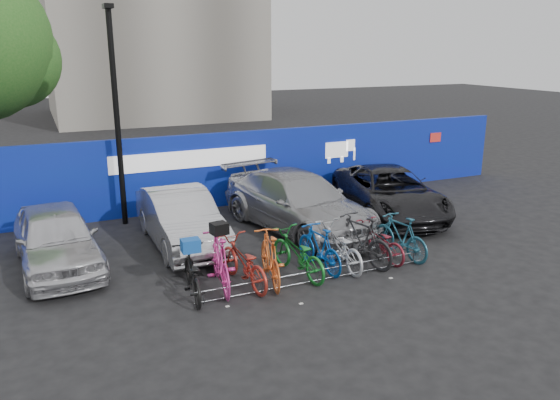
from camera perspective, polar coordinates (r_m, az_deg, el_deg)
ground at (r=12.71m, az=2.65°, el=-7.54°), size 100.00×100.00×0.00m
hoarding at (r=17.65m, az=-6.12°, el=3.17°), size 22.00×0.18×2.40m
lamppost at (r=16.02m, az=-16.73°, el=8.83°), size 0.25×0.50×6.11m
bike_rack at (r=12.15m, az=3.94°, el=-7.85°), size 5.60×0.03×0.30m
car_0 at (r=13.73m, az=-22.34°, el=-3.69°), size 2.04×4.40×1.46m
car_1 at (r=14.36m, az=-10.29°, el=-1.94°), size 1.58×4.38×1.44m
car_2 at (r=15.33m, az=1.93°, el=-0.24°), size 3.23×5.83×1.60m
car_3 at (r=17.07m, az=11.35°, el=0.83°), size 3.51×5.57×1.43m
bike_0 at (r=11.51m, az=-9.19°, el=-7.63°), size 0.88×1.94×0.98m
bike_1 at (r=11.76m, az=-6.26°, el=-6.37°), size 0.86×2.10×1.23m
bike_2 at (r=11.88m, az=-3.87°, el=-6.55°), size 0.96×2.06×1.04m
bike_3 at (r=11.96m, az=-1.03°, el=-6.03°), size 0.92×2.01×1.16m
bike_4 at (r=12.33m, az=1.83°, el=-5.66°), size 1.00×2.06×1.04m
bike_5 at (r=12.67m, az=4.13°, el=-5.03°), size 0.66×1.81×1.07m
bike_6 at (r=12.87m, az=6.16°, el=-4.84°), size 0.74×1.98×1.03m
bike_7 at (r=13.11m, az=8.43°, el=-4.10°), size 1.01×2.10×1.22m
bike_8 at (r=13.48m, az=10.25°, el=-4.26°), size 0.87×1.84×0.93m
bike_9 at (r=13.69m, az=12.48°, el=-3.73°), size 0.77×1.86×1.08m
cargo_crate at (r=11.28m, az=-9.33°, el=-4.71°), size 0.38×0.30×0.27m
cargo_topcase at (r=11.50m, az=-6.37°, el=-2.97°), size 0.38×0.35×0.25m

